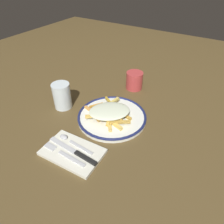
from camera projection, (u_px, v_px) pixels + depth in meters
ground_plane at (112, 119)px, 0.85m from camera, size 2.60×2.60×0.00m
plate at (112, 117)px, 0.85m from camera, size 0.29×0.29×0.02m
fries_heap at (110, 112)px, 0.83m from camera, size 0.21×0.23×0.04m
napkin at (73, 152)px, 0.70m from camera, size 0.14×0.21×0.01m
fork at (64, 154)px, 0.68m from camera, size 0.02×0.18×0.01m
knife at (76, 153)px, 0.69m from camera, size 0.03×0.21×0.01m
spoon at (70, 141)px, 0.73m from camera, size 0.02×0.15×0.01m
water_glass at (62, 96)px, 0.89m from camera, size 0.08×0.08×0.12m
coffee_mug at (134, 80)px, 1.03m from camera, size 0.11×0.08×0.09m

